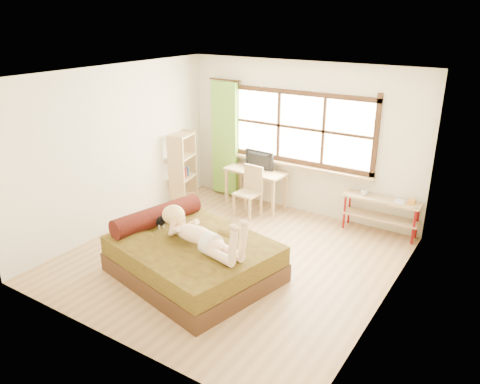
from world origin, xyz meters
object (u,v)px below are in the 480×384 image
Objects in this scene: woman at (199,225)px; desk at (256,175)px; chair at (250,188)px; bed at (191,256)px; kitten at (158,219)px; pipe_shelf at (382,208)px; bookshelf at (183,167)px.

desk is at bearing 117.73° from woman.
chair is (0.11, -0.37, -0.12)m from desk.
desk is 1.32× the size of chair.
bed is 2.29m from chair.
kitten is 3.63m from pipe_shelf.
bed is 1.95× the size of pipe_shelf.
bookshelf is (-1.34, -0.49, 0.05)m from desk.
pipe_shelf is at bearing 72.43° from woman.
bookshelf is (-1.20, 2.03, 0.02)m from kitten.
chair is (-0.42, 2.24, 0.22)m from bed.
desk is at bearing 99.24° from kitten.
chair is at bearing -8.09° from bookshelf.
chair reaches higher than kitten.
chair is at bearing 95.87° from kitten.
woman reaches higher than pipe_shelf.
desk is 0.40m from chair.
desk is 2.35m from pipe_shelf.
chair reaches higher than bed.
chair is 1.46m from bookshelf.
woman is 3.25m from pipe_shelf.
woman is 1.19× the size of pipe_shelf.
kitten is at bearing -89.12° from desk.
woman is 0.90m from kitten.
chair is 0.73× the size of pipe_shelf.
desk is (0.15, 2.52, -0.03)m from kitten.
chair is (0.25, 2.15, -0.15)m from kitten.
kitten is (-0.67, 0.09, 0.37)m from bed.
desk is at bearing -178.40° from pipe_shelf.
pipe_shelf is (2.24, 0.49, -0.05)m from chair.
bed is 0.60m from woman.
kitten is 2.52m from desk.
bookshelf is (-1.87, 2.12, 0.39)m from bed.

